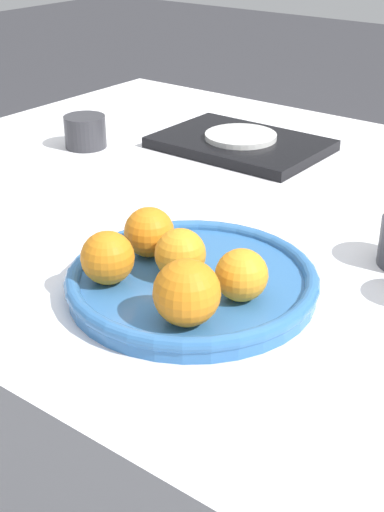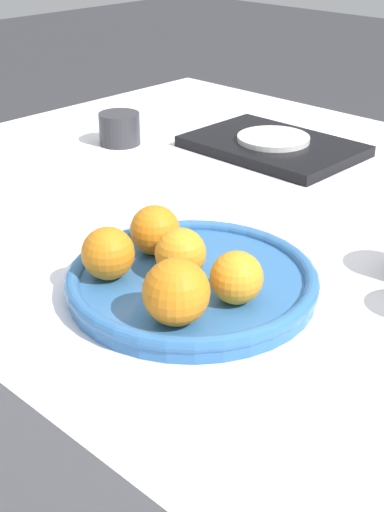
{
  "view_description": "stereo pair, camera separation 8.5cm",
  "coord_description": "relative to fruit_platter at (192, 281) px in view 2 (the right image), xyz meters",
  "views": [
    {
      "loc": [
        0.55,
        -0.87,
        1.17
      ],
      "look_at": [
        0.09,
        -0.27,
        0.78
      ],
      "focal_mm": 50.0,
      "sensor_mm": 36.0,
      "label": 1
    },
    {
      "loc": [
        0.61,
        -0.82,
        1.17
      ],
      "look_at": [
        0.09,
        -0.27,
        0.78
      ],
      "focal_mm": 50.0,
      "sensor_mm": 36.0,
      "label": 2
    }
  ],
  "objects": [
    {
      "name": "table",
      "position": [
        -0.09,
        0.27,
        -0.38
      ],
      "size": [
        1.41,
        1.07,
        0.73
      ],
      "color": "white",
      "rests_on": "ground_plane"
    },
    {
      "name": "fruit_platter",
      "position": [
        0.0,
        0.0,
        0.0
      ],
      "size": [
        0.31,
        0.31,
        0.03
      ],
      "color": "#336BAD",
      "rests_on": "table"
    },
    {
      "name": "orange_0",
      "position": [
        0.08,
        -0.01,
        0.04
      ],
      "size": [
        0.06,
        0.06,
        0.06
      ],
      "color": "orange",
      "rests_on": "fruit_platter"
    },
    {
      "name": "orange_1",
      "position": [
        -0.01,
        -0.01,
        0.04
      ],
      "size": [
        0.06,
        0.06,
        0.06
      ],
      "color": "orange",
      "rests_on": "fruit_platter"
    },
    {
      "name": "orange_2",
      "position": [
        -0.08,
        0.01,
        0.04
      ],
      "size": [
        0.06,
        0.06,
        0.06
      ],
      "color": "orange",
      "rests_on": "fruit_platter"
    },
    {
      "name": "orange_3",
      "position": [
        -0.07,
        -0.07,
        0.04
      ],
      "size": [
        0.06,
        0.06,
        0.06
      ],
      "color": "orange",
      "rests_on": "fruit_platter"
    },
    {
      "name": "orange_4",
      "position": [
        0.06,
        -0.08,
        0.04
      ],
      "size": [
        0.07,
        0.07,
        0.07
      ],
      "color": "orange",
      "rests_on": "fruit_platter"
    },
    {
      "name": "serving_tray",
      "position": [
        -0.26,
        0.49,
        -0.01
      ],
      "size": [
        0.31,
        0.21,
        0.02
      ],
      "color": "black",
      "rests_on": "table"
    },
    {
      "name": "side_plate",
      "position": [
        -0.26,
        0.49,
        0.01
      ],
      "size": [
        0.14,
        0.14,
        0.01
      ],
      "color": "silver",
      "rests_on": "serving_tray"
    },
    {
      "name": "cup_1",
      "position": [
        -0.5,
        0.32,
        0.01
      ],
      "size": [
        0.08,
        0.08,
        0.06
      ],
      "color": "#333338",
      "rests_on": "table"
    }
  ]
}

